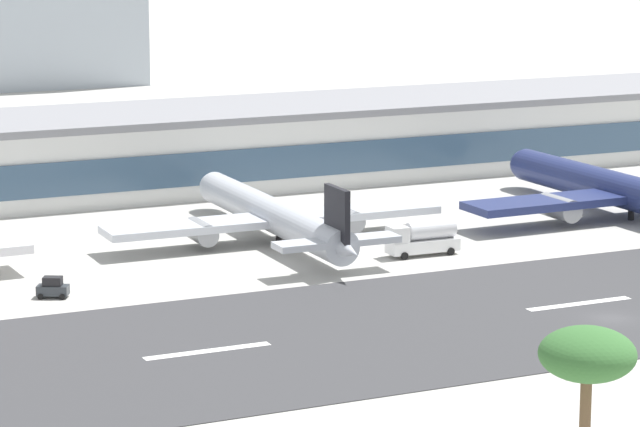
% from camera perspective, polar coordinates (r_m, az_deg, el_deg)
% --- Properties ---
extents(ground_plane, '(1400.00, 1400.00, 0.00)m').
position_cam_1_polar(ground_plane, '(152.67, 10.73, -3.85)').
color(ground_plane, '#B2AFA8').
extents(runway_strip, '(800.00, 36.54, 0.08)m').
position_cam_1_polar(runway_strip, '(157.31, 9.49, -3.34)').
color(runway_strip, '#38383A').
rests_on(runway_strip, ground_plane).
extents(runway_centreline_dash_3, '(12.00, 1.20, 0.01)m').
position_cam_1_polar(runway_centreline_dash_3, '(139.51, -4.18, -5.10)').
color(runway_centreline_dash_3, white).
rests_on(runway_centreline_dash_3, runway_strip).
extents(runway_centreline_dash_4, '(12.00, 1.20, 0.01)m').
position_cam_1_polar(runway_centreline_dash_4, '(157.46, 9.58, -3.31)').
color(runway_centreline_dash_4, white).
rests_on(runway_centreline_dash_4, runway_strip).
extents(terminal_building, '(216.90, 24.98, 11.10)m').
position_cam_1_polar(terminal_building, '(218.97, -6.15, 2.37)').
color(terminal_building, silver).
rests_on(terminal_building, ground_plane).
extents(airliner_black_tail_gate_1, '(41.91, 46.01, 9.60)m').
position_cam_1_polar(airliner_black_tail_gate_1, '(182.52, -1.57, -0.17)').
color(airliner_black_tail_gate_1, silver).
rests_on(airliner_black_tail_gate_1, ground_plane).
extents(airliner_gold_tail_gate_2, '(45.62, 51.03, 10.65)m').
position_cam_1_polar(airliner_gold_tail_gate_2, '(200.10, 11.43, 0.73)').
color(airliner_gold_tail_gate_2, navy).
rests_on(airliner_gold_tail_gate_2, ground_plane).
extents(service_fuel_truck_0, '(8.56, 3.04, 3.95)m').
position_cam_1_polar(service_fuel_truck_0, '(176.79, 3.82, -0.91)').
color(service_fuel_truck_0, white).
rests_on(service_fuel_truck_0, ground_plane).
extents(service_baggage_tug_1, '(3.58, 3.00, 2.20)m').
position_cam_1_polar(service_baggage_tug_1, '(160.08, -9.87, -2.73)').
color(service_baggage_tug_1, '#2D3338').
rests_on(service_baggage_tug_1, ground_plane).
extents(palm_tree_0, '(5.80, 5.80, 15.31)m').
position_cam_1_polar(palm_tree_0, '(91.95, 9.87, -5.39)').
color(palm_tree_0, brown).
rests_on(palm_tree_0, ground_plane).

